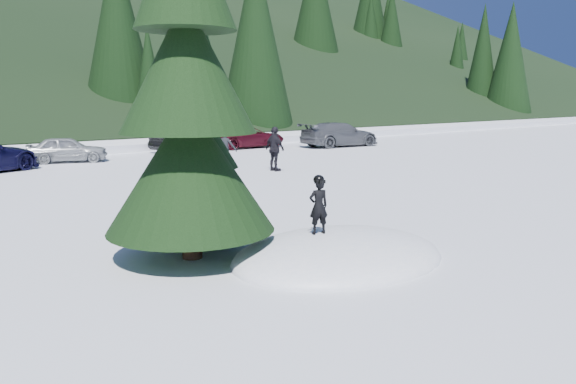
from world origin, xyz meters
TOP-DOWN VIEW (x-y plane):
  - ground at (0.00, 0.00)m, footprint 200.00×200.00m
  - snow_mound at (0.00, 0.00)m, footprint 4.48×3.52m
  - spruce_tall at (-2.20, 1.80)m, footprint 3.20×3.20m
  - spruce_short at (-1.20, 3.20)m, footprint 2.20×2.20m
  - child_skier at (-0.28, 0.28)m, footprint 0.45×0.36m
  - adult_0 at (4.13, 11.59)m, footprint 1.06×1.03m
  - adult_1 at (6.91, 10.91)m, footprint 0.50×1.11m
  - adult_2 at (6.92, 14.71)m, footprint 1.16×1.24m
  - car_4 at (1.23, 19.66)m, footprint 3.90×2.63m
  - car_5 at (8.19, 20.81)m, footprint 4.29×2.07m
  - car_6 at (12.29, 20.56)m, footprint 4.78×2.35m
  - car_7 at (17.23, 17.62)m, footprint 5.41×2.68m

SIDE VIEW (x-z plane):
  - ground at x=0.00m, z-range 0.00..0.00m
  - snow_mound at x=0.00m, z-range -0.48..0.48m
  - car_4 at x=1.23m, z-range 0.00..1.23m
  - car_6 at x=12.29m, z-range 0.00..1.31m
  - car_5 at x=8.19m, z-range 0.00..1.36m
  - car_7 at x=17.23m, z-range 0.00..1.51m
  - adult_2 at x=6.92m, z-range 0.00..1.68m
  - adult_0 at x=4.13m, z-range 0.00..1.72m
  - adult_1 at x=6.91m, z-range 0.00..1.86m
  - child_skier at x=-0.28m, z-range 0.48..1.55m
  - spruce_short at x=-1.20m, z-range -0.58..4.79m
  - spruce_tall at x=-2.20m, z-range -0.98..7.62m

